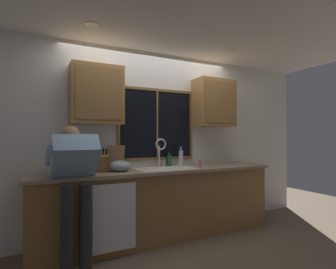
{
  "coord_description": "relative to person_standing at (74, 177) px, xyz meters",
  "views": [
    {
      "loc": [
        -1.51,
        -3.47,
        1.35
      ],
      "look_at": [
        0.1,
        -0.3,
        1.37
      ],
      "focal_mm": 28.3,
      "sensor_mm": 36.0,
      "label": 1
    }
  ],
  "objects": [
    {
      "name": "faucet",
      "position": [
        1.21,
        0.46,
        0.24
      ],
      "size": [
        0.18,
        0.09,
        0.4
      ],
      "color": "silver",
      "rests_on": "countertop"
    },
    {
      "name": "back_wall",
      "position": [
        1.13,
        0.64,
        0.34
      ],
      "size": [
        5.6,
        0.12,
        2.55
      ],
      "primitive_type": "cube",
      "color": "silver",
      "rests_on": "floor"
    },
    {
      "name": "bottle_tall_clear",
      "position": [
        1.53,
        0.44,
        0.11
      ],
      "size": [
        0.06,
        0.06,
        0.29
      ],
      "color": "#B7B7BC",
      "rests_on": "countertop"
    },
    {
      "name": "lower_cabinet_run",
      "position": [
        1.13,
        0.29,
        -0.49
      ],
      "size": [
        3.2,
        0.58,
        0.88
      ],
      "primitive_type": "cube",
      "color": "olive",
      "rests_on": "floor"
    },
    {
      "name": "mixing_bowl",
      "position": [
        0.57,
        0.29,
        0.05
      ],
      "size": [
        0.28,
        0.28,
        0.14
      ],
      "primitive_type": "ellipsoid",
      "color": "#8C99A8",
      "rests_on": "countertop"
    },
    {
      "name": "window_frame_bottom",
      "position": [
        1.2,
        0.56,
        0.1
      ],
      "size": [
        1.17,
        0.02,
        0.04
      ],
      "primitive_type": "cube",
      "color": "brown"
    },
    {
      "name": "bottle_green_glass",
      "position": [
        1.37,
        0.5,
        0.07
      ],
      "size": [
        0.07,
        0.07,
        0.21
      ],
      "color": "#1E592D",
      "rests_on": "countertop"
    },
    {
      "name": "knife_block",
      "position": [
        0.36,
        0.31,
        0.1
      ],
      "size": [
        0.12,
        0.18,
        0.32
      ],
      "color": "brown",
      "rests_on": "countertop"
    },
    {
      "name": "sink",
      "position": [
        1.2,
        0.28,
        -0.11
      ],
      "size": [
        0.8,
        0.46,
        0.21
      ],
      "color": "white",
      "rests_on": "lower_cabinet_run"
    },
    {
      "name": "upper_cabinet_left",
      "position": [
        0.31,
        0.41,
        0.93
      ],
      "size": [
        0.63,
        0.36,
        0.72
      ],
      "color": "#9E703D"
    },
    {
      "name": "window_frame_left",
      "position": [
        0.64,
        0.56,
        0.59
      ],
      "size": [
        0.04,
        0.02,
        0.95
      ],
      "primitive_type": "cube",
      "color": "brown"
    },
    {
      "name": "window_frame_top",
      "position": [
        1.2,
        0.56,
        1.09
      ],
      "size": [
        1.17,
        0.02,
        0.04
      ],
      "primitive_type": "cube",
      "color": "brown"
    },
    {
      "name": "ceiling",
      "position": [
        1.13,
        -1.02,
        1.64
      ],
      "size": [
        5.6,
        4.4,
        0.04
      ],
      "primitive_type": "cube",
      "color": "white"
    },
    {
      "name": "dishwasher_front",
      "position": [
        0.36,
        -0.03,
        -0.47
      ],
      "size": [
        0.6,
        0.02,
        0.74
      ],
      "primitive_type": "cube",
      "color": "white"
    },
    {
      "name": "window_frame_right",
      "position": [
        1.77,
        0.56,
        0.59
      ],
      "size": [
        0.03,
        0.02,
        0.95
      ],
      "primitive_type": "cube",
      "color": "brown"
    },
    {
      "name": "countertop",
      "position": [
        1.13,
        0.27,
        -0.03
      ],
      "size": [
        3.26,
        0.62,
        0.04
      ],
      "primitive_type": "cube",
      "color": "gray",
      "rests_on": "lower_cabinet_run"
    },
    {
      "name": "ceiling_downlight_right",
      "position": [
        2.09,
        -0.02,
        1.61
      ],
      "size": [
        0.14,
        0.14,
        0.01
      ],
      "primitive_type": "cylinder",
      "color": "#FFEAB2"
    },
    {
      "name": "window_glass",
      "position": [
        1.2,
        0.57,
        0.59
      ],
      "size": [
        1.1,
        0.02,
        0.95
      ],
      "primitive_type": "cube",
      "color": "black"
    },
    {
      "name": "person_standing",
      "position": [
        0.0,
        0.0,
        0.0
      ],
      "size": [
        0.53,
        0.72,
        1.48
      ],
      "color": "#262628",
      "rests_on": "floor"
    },
    {
      "name": "soap_dispenser",
      "position": [
        1.63,
        0.12,
        0.05
      ],
      "size": [
        0.06,
        0.07,
        0.16
      ],
      "color": "pink",
      "rests_on": "countertop"
    },
    {
      "name": "ceiling_downlight_left",
      "position": [
        0.17,
        -0.02,
        1.61
      ],
      "size": [
        0.14,
        0.14,
        0.01
      ],
      "primitive_type": "cylinder",
      "color": "#FFEAB2"
    },
    {
      "name": "cutting_board",
      "position": [
        0.58,
        0.49,
        0.14
      ],
      "size": [
        0.23,
        0.09,
        0.31
      ],
      "primitive_type": "cube",
      "rotation": [
        0.21,
        0.0,
        0.0
      ],
      "color": "#997047",
      "rests_on": "countertop"
    },
    {
      "name": "window_mullion_center",
      "position": [
        1.2,
        0.56,
        0.59
      ],
      "size": [
        0.02,
        0.02,
        0.95
      ],
      "primitive_type": "cube",
      "color": "brown"
    },
    {
      "name": "upper_cabinet_right",
      "position": [
        2.1,
        0.41,
        0.93
      ],
      "size": [
        0.63,
        0.36,
        0.72
      ],
      "color": "#9E703D"
    }
  ]
}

